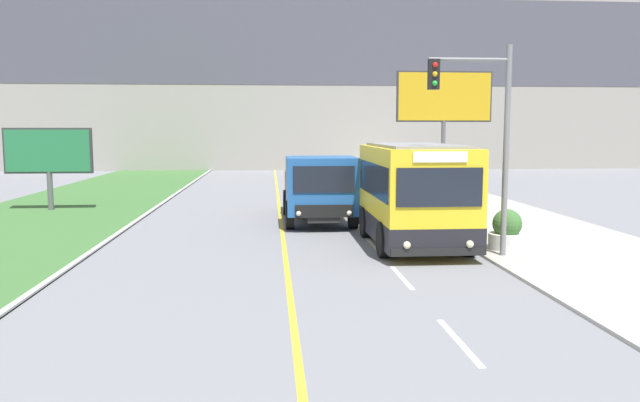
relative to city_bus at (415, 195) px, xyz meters
The scene contains 10 objects.
apartment_block_background 41.52m from the city_bus, 95.61° to the left, with size 80.00×8.04×21.24m.
city_bus is the anchor object (origin of this frame).
dump_truck 5.40m from the city_bus, 117.96° to the left, with size 2.59×6.83×2.57m.
traffic_light_mast 3.18m from the city_bus, 52.94° to the right, with size 2.28×0.32×5.82m.
billboard_large 16.04m from the city_bus, 71.27° to the left, with size 5.20×0.24×6.67m.
billboard_small 17.10m from the city_bus, 145.38° to the left, with size 3.76×0.24×3.64m.
planter_round_near 2.89m from the city_bus, 22.44° to the right, with size 1.06×1.06×1.18m.
planter_round_second 4.00m from the city_bus, 51.57° to the left, with size 0.97×0.97×1.11m.
planter_round_third 7.62m from the city_bus, 69.83° to the left, with size 0.95×0.95×1.11m.
planter_round_far 11.46m from the city_bus, 77.83° to the left, with size 0.99×0.99×1.11m.
Camera 1 is at (-0.40, -2.16, 3.56)m, focal length 35.00 mm.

